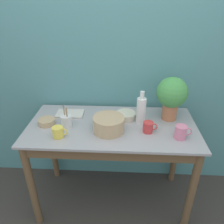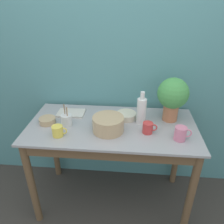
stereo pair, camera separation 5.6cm
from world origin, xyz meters
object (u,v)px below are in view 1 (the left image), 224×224
object	(u,v)px
mug_yellow	(58,132)
tray_board	(70,114)
utensil_cup	(66,121)
potted_plant	(172,95)
bowl_wash_large	(109,124)
bowl_small_cream	(126,115)
bowl_small_tan	(47,122)
bottle_tall	(141,110)
mug_pink	(181,132)
mug_red	(148,127)

from	to	relation	value
mug_yellow	tray_board	world-z (taller)	mug_yellow
utensil_cup	potted_plant	bearing A→B (deg)	11.13
bowl_wash_large	bowl_small_cream	xyz separation A→B (m)	(0.13, 0.21, -0.03)
potted_plant	utensil_cup	distance (m)	0.88
bowl_small_tan	utensil_cup	bearing A→B (deg)	-6.10
bowl_wash_large	bowl_small_tan	xyz separation A→B (m)	(-0.51, 0.07, -0.04)
bottle_tall	mug_pink	xyz separation A→B (m)	(0.28, -0.21, -0.06)
bowl_small_cream	tray_board	distance (m)	0.50
mug_yellow	bowl_small_cream	size ratio (longest dim) A/B	0.68
potted_plant	bowl_small_cream	bearing A→B (deg)	-178.64
mug_red	tray_board	distance (m)	0.71
bowl_wash_large	bowl_small_cream	size ratio (longest dim) A/B	1.44
bottle_tall	tray_board	bearing A→B (deg)	170.81
mug_yellow	tray_board	distance (m)	0.35
tray_board	mug_pink	bearing A→B (deg)	-19.27
mug_red	bowl_small_tan	xyz separation A→B (m)	(-0.82, 0.07, -0.02)
potted_plant	bowl_small_tan	distance (m)	1.05
potted_plant	bowl_small_tan	world-z (taller)	potted_plant
potted_plant	bowl_small_cream	world-z (taller)	potted_plant
mug_red	bowl_small_tan	size ratio (longest dim) A/B	0.84
bowl_wash_large	bottle_tall	size ratio (longest dim) A/B	0.88
bowl_small_cream	bowl_small_tan	xyz separation A→B (m)	(-0.65, -0.14, -0.00)
bowl_small_cream	mug_yellow	bearing A→B (deg)	-148.10
mug_yellow	potted_plant	bearing A→B (deg)	20.26
bottle_tall	tray_board	world-z (taller)	bottle_tall
utensil_cup	tray_board	xyz separation A→B (m)	(-0.02, 0.19, -0.04)
bottle_tall	bowl_wash_large	bearing A→B (deg)	-150.87
bottle_tall	bowl_small_cream	distance (m)	0.17
potted_plant	tray_board	size ratio (longest dim) A/B	1.55
bowl_wash_large	bowl_small_cream	world-z (taller)	bowl_wash_large
bowl_small_tan	utensil_cup	xyz separation A→B (m)	(0.17, -0.02, 0.03)
bottle_tall	utensil_cup	bearing A→B (deg)	-171.32
mug_yellow	tray_board	size ratio (longest dim) A/B	0.49
potted_plant	bottle_tall	xyz separation A→B (m)	(-0.25, -0.07, -0.11)
bowl_small_tan	bottle_tall	bearing A→B (deg)	5.45
potted_plant	mug_yellow	bearing A→B (deg)	-159.74
potted_plant	bowl_small_tan	bearing A→B (deg)	-171.70
bowl_wash_large	mug_pink	distance (m)	0.54
bowl_wash_large	utensil_cup	size ratio (longest dim) A/B	1.33
mug_pink	bowl_small_cream	xyz separation A→B (m)	(-0.40, 0.28, -0.03)
bottle_tall	bowl_small_tan	bearing A→B (deg)	-174.55
bottle_tall	mug_pink	size ratio (longest dim) A/B	2.21
potted_plant	mug_pink	xyz separation A→B (m)	(0.04, -0.29, -0.17)
bottle_tall	bowl_small_cream	bearing A→B (deg)	151.58
mug_red	potted_plant	bearing A→B (deg)	48.19
bottle_tall	utensil_cup	size ratio (longest dim) A/B	1.51
utensil_cup	tray_board	distance (m)	0.20
utensil_cup	mug_yellow	bearing A→B (deg)	-98.91
bowl_wash_large	mug_pink	xyz separation A→B (m)	(0.54, -0.07, -0.01)
potted_plant	bowl_small_cream	xyz separation A→B (m)	(-0.37, -0.01, -0.20)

